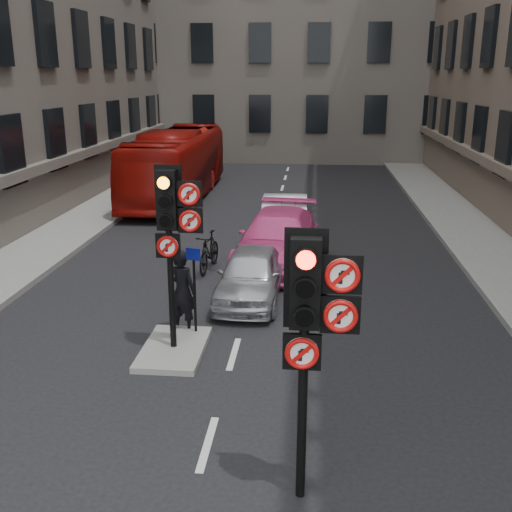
% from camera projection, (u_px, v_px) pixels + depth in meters
% --- Properties ---
extents(pavement_left, '(3.00, 50.00, 0.16)m').
position_uv_depth(pavement_left, '(39.00, 244.00, 19.07)').
color(pavement_left, gray).
rests_on(pavement_left, ground).
extents(pavement_right, '(3.00, 50.00, 0.16)m').
position_uv_depth(pavement_right, '(505.00, 257.00, 17.76)').
color(pavement_right, gray).
rests_on(pavement_right, ground).
extents(centre_island, '(1.20, 2.00, 0.12)m').
position_uv_depth(centre_island, '(174.00, 349.00, 11.87)').
color(centre_island, gray).
rests_on(centre_island, ground).
extents(building_far, '(30.00, 14.00, 20.00)m').
position_uv_depth(building_far, '(296.00, 1.00, 40.28)').
color(building_far, slate).
rests_on(building_far, ground).
extents(signal_near, '(0.91, 0.40, 3.58)m').
position_uv_depth(signal_near, '(312.00, 312.00, 7.07)').
color(signal_near, black).
rests_on(signal_near, ground).
extents(signal_far, '(0.91, 0.40, 3.58)m').
position_uv_depth(signal_far, '(173.00, 219.00, 11.08)').
color(signal_far, black).
rests_on(signal_far, centre_island).
extents(car_silver, '(1.65, 3.75, 1.26)m').
position_uv_depth(car_silver, '(251.00, 274.00, 14.50)').
color(car_silver, '#ABADB3').
rests_on(car_silver, ground).
extents(car_white, '(1.54, 4.24, 1.39)m').
position_uv_depth(car_white, '(285.00, 219.00, 19.80)').
color(car_white, silver).
rests_on(car_white, ground).
extents(car_pink, '(2.52, 5.28, 1.48)m').
position_uv_depth(car_pink, '(278.00, 238.00, 17.25)').
color(car_pink, '#D53E85').
rests_on(car_pink, ground).
extents(bus_red, '(2.53, 10.71, 2.98)m').
position_uv_depth(bus_red, '(177.00, 164.00, 26.25)').
color(bus_red, maroon).
rests_on(bus_red, ground).
extents(motorcycle, '(0.71, 1.85, 1.08)m').
position_uv_depth(motorcycle, '(209.00, 252.00, 16.67)').
color(motorcycle, black).
rests_on(motorcycle, ground).
extents(motorcyclist, '(0.77, 0.64, 1.81)m').
position_uv_depth(motorcyclist, '(182.00, 291.00, 12.58)').
color(motorcyclist, black).
rests_on(motorcyclist, ground).
extents(info_sign, '(0.31, 0.13, 1.82)m').
position_uv_depth(info_sign, '(194.00, 278.00, 12.18)').
color(info_sign, black).
rests_on(info_sign, centre_island).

